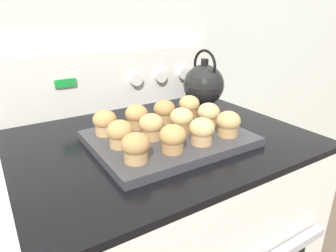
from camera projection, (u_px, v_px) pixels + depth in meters
name	position (u px, v px, depth m)	size (l,w,h in m)	color
wall_back	(104.00, 20.00, 1.04)	(8.00, 0.05, 2.40)	silver
control_panel	(114.00, 80.00, 1.07)	(0.78, 0.07, 0.20)	white
muffin_pan	(168.00, 138.00, 0.81)	(0.41, 0.31, 0.02)	#38383D
muffin_r0_c0	(136.00, 147.00, 0.65)	(0.06, 0.06, 0.07)	tan
muffin_r0_c1	(173.00, 138.00, 0.70)	(0.06, 0.06, 0.07)	#A37A4C
muffin_r0_c2	(202.00, 131.00, 0.74)	(0.06, 0.06, 0.07)	tan
muffin_r0_c3	(228.00, 123.00, 0.79)	(0.06, 0.06, 0.07)	tan
muffin_r1_c0	(120.00, 133.00, 0.73)	(0.06, 0.06, 0.07)	tan
muffin_r1_c1	(151.00, 126.00, 0.77)	(0.06, 0.06, 0.07)	tan
muffin_r1_c2	(182.00, 120.00, 0.82)	(0.06, 0.06, 0.07)	olive
muffin_r1_c3	(209.00, 114.00, 0.86)	(0.06, 0.06, 0.07)	#A37A4C
muffin_r2_c0	(105.00, 122.00, 0.80)	(0.06, 0.06, 0.07)	tan
muffin_r2_c1	(137.00, 116.00, 0.85)	(0.06, 0.06, 0.07)	#A37A4C
muffin_r2_c2	(164.00, 111.00, 0.89)	(0.06, 0.06, 0.07)	#A37A4C
muffin_r2_c3	(189.00, 106.00, 0.93)	(0.06, 0.06, 0.07)	olive
tea_kettle	(203.00, 84.00, 1.11)	(0.15, 0.18, 0.21)	black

